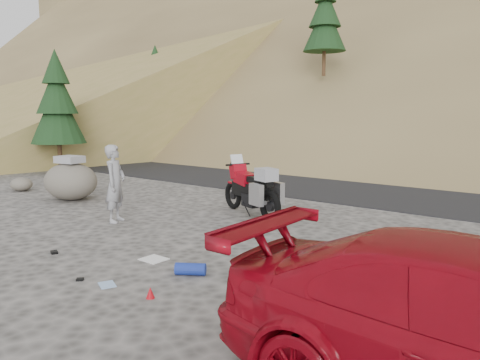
{
  "coord_description": "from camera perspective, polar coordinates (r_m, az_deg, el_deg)",
  "views": [
    {
      "loc": [
        6.89,
        -5.96,
        2.48
      ],
      "look_at": [
        0.49,
        2.07,
        1.0
      ],
      "focal_mm": 35.0,
      "sensor_mm": 36.0,
      "label": 1
    }
  ],
  "objects": [
    {
      "name": "ground",
      "position": [
        9.44,
        -10.28,
        -7.17
      ],
      "size": [
        140.0,
        140.0,
        0.0
      ],
      "primitive_type": "plane",
      "color": "#3F3D3A",
      "rests_on": "ground"
    },
    {
      "name": "road",
      "position": [
        16.66,
        13.67,
        -0.6
      ],
      "size": [
        120.0,
        7.0,
        0.05
      ],
      "primitive_type": "cube",
      "color": "black",
      "rests_on": "ground"
    },
    {
      "name": "conifer_verge",
      "position": [
        20.72,
        -21.4,
        8.78
      ],
      "size": [
        2.2,
        2.2,
        5.04
      ],
      "color": "#382514",
      "rests_on": "ground"
    },
    {
      "name": "motorcycle",
      "position": [
        11.25,
        1.61,
        -1.3
      ],
      "size": [
        2.34,
        1.21,
        1.46
      ],
      "rotation": [
        0.0,
        0.0,
        -0.36
      ],
      "color": "black",
      "rests_on": "ground"
    },
    {
      "name": "man",
      "position": [
        11.16,
        -14.79,
        -4.92
      ],
      "size": [
        0.68,
        0.77,
        1.77
      ],
      "primitive_type": "imported",
      "rotation": [
        0.0,
        0.0,
        2.06
      ],
      "color": "#939499",
      "rests_on": "ground"
    },
    {
      "name": "boulder",
      "position": [
        14.24,
        -19.94,
        -0.1
      ],
      "size": [
        1.72,
        1.48,
        1.25
      ],
      "rotation": [
        0.0,
        0.0,
        -0.06
      ],
      "color": "#5C574F",
      "rests_on": "ground"
    },
    {
      "name": "small_rock",
      "position": [
        16.5,
        -25.1,
        -0.46
      ],
      "size": [
        0.89,
        0.84,
        0.43
      ],
      "rotation": [
        0.0,
        0.0,
        -0.31
      ],
      "color": "#5C574F",
      "rests_on": "ground"
    },
    {
      "name": "gear_white_cloth",
      "position": [
        8.21,
        -10.47,
        -9.47
      ],
      "size": [
        0.41,
        0.36,
        0.01
      ],
      "primitive_type": "cube",
      "rotation": [
        0.0,
        0.0,
        -0.0
      ],
      "color": "white",
      "rests_on": "ground"
    },
    {
      "name": "gear_blue_mat",
      "position": [
        7.37,
        -6.06,
        -10.74
      ],
      "size": [
        0.5,
        0.41,
        0.19
      ],
      "primitive_type": "cylinder",
      "rotation": [
        0.0,
        1.57,
        0.57
      ],
      "color": "navy",
      "rests_on": "ground"
    },
    {
      "name": "gear_bottle",
      "position": [
        5.89,
        1.46,
        -15.71
      ],
      "size": [
        0.09,
        0.09,
        0.19
      ],
      "primitive_type": "cylinder",
      "rotation": [
        0.0,
        0.0,
        -0.3
      ],
      "color": "navy",
      "rests_on": "ground"
    },
    {
      "name": "gear_funnel",
      "position": [
        6.59,
        -10.88,
        -13.34
      ],
      "size": [
        0.12,
        0.12,
        0.15
      ],
      "primitive_type": "cone",
      "rotation": [
        0.0,
        0.0,
        0.04
      ],
      "color": "#B30B15",
      "rests_on": "ground"
    },
    {
      "name": "gear_glove_a",
      "position": [
        9.04,
        -21.71,
        -8.18
      ],
      "size": [
        0.18,
        0.16,
        0.04
      ],
      "primitive_type": "cube",
      "rotation": [
        0.0,
        0.0,
        -0.37
      ],
      "color": "black",
      "rests_on": "ground"
    },
    {
      "name": "gear_glove_b",
      "position": [
        7.52,
        -18.93,
        -11.39
      ],
      "size": [
        0.13,
        0.13,
        0.04
      ],
      "primitive_type": "cube",
      "rotation": [
        0.0,
        0.0,
        0.79
      ],
      "color": "black",
      "rests_on": "ground"
    },
    {
      "name": "gear_blue_cloth",
      "position": [
        7.22,
        -15.89,
        -12.17
      ],
      "size": [
        0.35,
        0.31,
        0.01
      ],
      "primitive_type": "cube",
      "rotation": [
        0.0,
        0.0,
        -0.42
      ],
      "color": "#8FB1DE",
      "rests_on": "ground"
    }
  ]
}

